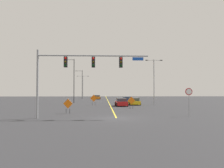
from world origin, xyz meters
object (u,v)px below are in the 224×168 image
(stop_sign, at_px, (189,96))
(construction_sign_median_far, at_px, (94,99))
(car_red_far, at_px, (121,102))
(street_lamp_near_right, at_px, (73,79))
(street_lamp_mid_left, at_px, (154,78))
(construction_sign_left_lane, at_px, (68,104))
(street_lamp_far_right, at_px, (83,85))
(car_blue_mid, at_px, (127,100))
(car_yellow_approaching, at_px, (134,101))
(construction_sign_left_shoulder, at_px, (131,101))
(car_orange_distant, at_px, (97,97))
(street_lamp_near_left, at_px, (82,83))
(traffic_signal_assembly, at_px, (78,67))

(stop_sign, height_order, construction_sign_median_far, stop_sign)
(construction_sign_median_far, distance_m, car_red_far, 5.61)
(street_lamp_near_right, bearing_deg, street_lamp_mid_left, -21.76)
(street_lamp_near_right, distance_m, car_red_far, 14.93)
(construction_sign_left_lane, bearing_deg, street_lamp_near_right, 96.00)
(street_lamp_near_right, height_order, car_red_far, street_lamp_near_right)
(street_lamp_mid_left, distance_m, construction_sign_median_far, 12.34)
(street_lamp_far_right, xyz_separation_m, car_blue_mid, (12.96, -35.23, -4.38))
(street_lamp_mid_left, xyz_separation_m, construction_sign_left_lane, (-14.08, -15.95, -4.06))
(street_lamp_far_right, bearing_deg, stop_sign, -74.66)
(street_lamp_near_right, relative_size, street_lamp_mid_left, 1.11)
(construction_sign_left_lane, height_order, car_red_far, construction_sign_left_lane)
(car_yellow_approaching, bearing_deg, car_blue_mid, 95.44)
(construction_sign_left_shoulder, height_order, car_red_far, construction_sign_left_shoulder)
(street_lamp_far_right, bearing_deg, car_yellow_approaching, -72.11)
(construction_sign_left_lane, bearing_deg, car_red_far, 58.79)
(stop_sign, distance_m, street_lamp_mid_left, 19.55)
(street_lamp_mid_left, height_order, construction_sign_left_shoulder, street_lamp_mid_left)
(stop_sign, height_order, car_red_far, stop_sign)
(street_lamp_mid_left, bearing_deg, street_lamp_near_right, 158.24)
(stop_sign, height_order, car_yellow_approaching, stop_sign)
(construction_sign_left_lane, xyz_separation_m, car_red_far, (7.40, 12.22, -0.42))
(stop_sign, bearing_deg, car_orange_distant, 102.95)
(street_lamp_near_right, xyz_separation_m, construction_sign_median_far, (4.81, -7.72, -4.07))
(street_lamp_near_right, bearing_deg, street_lamp_near_left, 91.29)
(car_blue_mid, height_order, car_orange_distant, car_blue_mid)
(traffic_signal_assembly, xyz_separation_m, construction_sign_left_lane, (-1.67, 4.55, -3.99))
(street_lamp_near_left, height_order, car_yellow_approaching, street_lamp_near_left)
(construction_sign_left_lane, xyz_separation_m, construction_sign_left_shoulder, (8.49, 6.96, 0.05))
(construction_sign_left_lane, height_order, car_yellow_approaching, construction_sign_left_lane)
(traffic_signal_assembly, xyz_separation_m, construction_sign_left_shoulder, (6.82, 11.51, -3.94))
(traffic_signal_assembly, xyz_separation_m, car_blue_mid, (7.78, 27.23, -4.43))
(street_lamp_near_right, relative_size, car_yellow_approaching, 2.13)
(street_lamp_near_left, relative_size, car_blue_mid, 2.27)
(street_lamp_mid_left, bearing_deg, car_red_far, -150.82)
(street_lamp_near_left, relative_size, street_lamp_far_right, 1.13)
(street_lamp_near_left, height_order, car_red_far, street_lamp_near_left)
(construction_sign_left_shoulder, height_order, car_yellow_approaching, construction_sign_left_shoulder)
(street_lamp_far_right, height_order, car_yellow_approaching, street_lamp_far_right)
(street_lamp_far_right, bearing_deg, car_blue_mid, -69.80)
(construction_sign_left_shoulder, bearing_deg, traffic_signal_assembly, -120.67)
(stop_sign, xyz_separation_m, street_lamp_far_right, (-16.80, 61.26, 2.93))
(street_lamp_near_right, xyz_separation_m, car_red_far, (9.77, -10.30, -4.63))
(traffic_signal_assembly, relative_size, car_yellow_approaching, 2.41)
(street_lamp_near_right, distance_m, street_lamp_far_right, 35.42)
(car_red_far, bearing_deg, car_yellow_approaching, 52.25)
(street_lamp_far_right, bearing_deg, construction_sign_median_far, -82.14)
(traffic_signal_assembly, bearing_deg, street_lamp_near_left, 95.06)
(street_lamp_near_left, height_order, car_blue_mid, street_lamp_near_left)
(traffic_signal_assembly, bearing_deg, construction_sign_median_far, 87.71)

